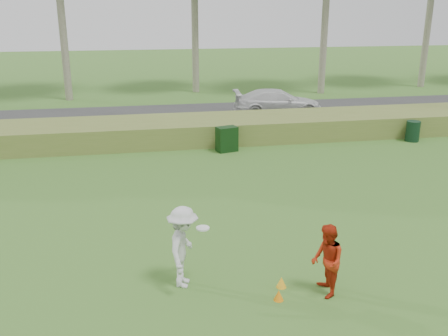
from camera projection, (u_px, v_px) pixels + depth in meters
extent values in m
plane|color=#346622|center=(261.00, 290.00, 10.00)|extent=(120.00, 120.00, 0.00)
cube|color=#5A6F2C|center=(189.00, 130.00, 21.08)|extent=(80.00, 3.00, 0.90)
cube|color=#2D2D2D|center=(177.00, 116.00, 25.88)|extent=(80.00, 6.00, 0.06)
cylinder|color=gray|center=(195.00, 1.00, 31.48)|extent=(0.44, 0.44, 11.50)
imported|color=silver|center=(183.00, 247.00, 9.94)|extent=(0.93, 1.23, 1.70)
cylinder|color=white|center=(203.00, 228.00, 9.89)|extent=(0.27, 0.27, 0.03)
imported|color=#B2260F|center=(327.00, 261.00, 9.64)|extent=(0.62, 0.76, 1.46)
cone|color=orange|center=(279.00, 295.00, 9.62)|extent=(0.19, 0.19, 0.21)
cone|color=#FFAF1A|center=(281.00, 282.00, 10.06)|extent=(0.21, 0.21, 0.23)
cube|color=black|center=(227.00, 139.00, 19.47)|extent=(0.88, 0.68, 0.98)
cylinder|color=black|center=(413.00, 131.00, 20.96)|extent=(0.59, 0.59, 0.86)
imported|color=silver|center=(278.00, 102.00, 25.72)|extent=(4.68, 2.28, 1.31)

